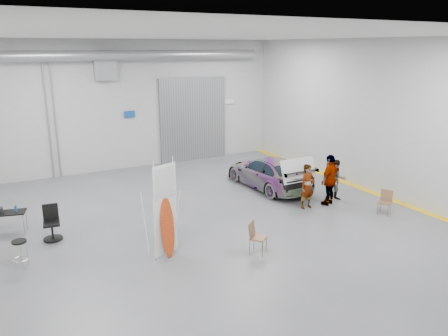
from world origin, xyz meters
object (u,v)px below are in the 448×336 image
sedan_car (268,172)px  work_table (4,213)px  surfboard_display (164,219)px  office_chair (51,225)px  folding_chair_near (258,243)px  person_a (307,186)px  person_b (336,180)px  shop_stool (21,254)px  person_c (330,180)px  folding_chair_far (384,207)px

sedan_car → work_table: sedan_car is taller
surfboard_display → office_chair: surfboard_display is taller
folding_chair_near → office_chair: 6.26m
person_a → surfboard_display: (-5.92, -1.19, 0.33)m
person_b → folding_chair_near: (-5.02, -2.35, -0.51)m
office_chair → shop_stool: bearing=-115.5°
person_a → person_b: 1.53m
folding_chair_near → shop_stool: bearing=119.4°
person_c → work_table: person_c is taller
person_a → shop_stool: size_ratio=2.13×
folding_chair_near → person_c: bearing=-14.7°
sedan_car → office_chair: 8.71m
sedan_car → person_c: bearing=105.0°
sedan_car → work_table: bearing=-1.7°
folding_chair_far → office_chair: 11.01m
person_a → office_chair: bearing=167.4°
folding_chair_far → office_chair: bearing=-135.1°
shop_stool → surfboard_display: bearing=-19.9°
folding_chair_near → folding_chair_far: bearing=-35.8°
folding_chair_far → work_table: (-11.70, 4.48, 0.44)m
shop_stool → work_table: (-0.25, 2.60, 0.32)m
surfboard_display → shop_stool: size_ratio=3.67×
person_c → folding_chair_near: size_ratio=2.10×
surfboard_display → work_table: (-3.81, 3.88, -0.44)m
person_a → shop_stool: 9.49m
person_c → office_chair: person_c is taller
sedan_car → person_a: size_ratio=2.69×
folding_chair_far → person_a: bearing=-159.6°
person_b → folding_chair_near: bearing=-131.3°
sedan_car → work_table: size_ratio=3.61×
person_a → surfboard_display: size_ratio=0.58×
folding_chair_far → sedan_car: bearing=175.0°
sedan_car → folding_chair_near: size_ratio=4.85×
person_b → folding_chair_near: size_ratio=1.74×
sedan_car → person_b: person_b is taller
sedan_car → folding_chair_near: (-3.63, -4.85, -0.36)m
sedan_car → surfboard_display: 7.20m
person_a → office_chair: size_ratio=1.54×
person_a → shop_stool: bearing=177.3°
folding_chair_far → work_table: bearing=-138.3°
person_a → folding_chair_far: bearing=-44.4°
person_b → person_a: bearing=-149.9°
sedan_car → shop_stool: size_ratio=5.73×
person_a → work_table: size_ratio=1.34×
folding_chair_near → person_b: bearing=-14.7°
folding_chair_near → work_table: work_table is taller
sedan_car → shop_stool: (-9.61, -2.58, -0.26)m
sedan_car → work_table: (-9.86, 0.01, 0.06)m
surfboard_display → shop_stool: 3.86m
person_b → surfboard_display: 7.57m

